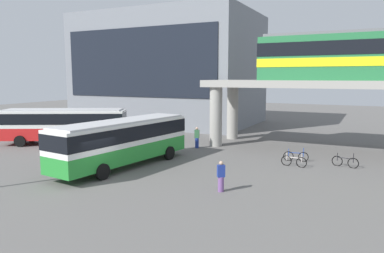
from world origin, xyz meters
TOP-DOWN VIEW (x-y plane):
  - ground_plane at (0.00, 10.00)m, footprint 120.00×120.00m
  - station_building at (-10.16, 26.89)m, footprint 22.33×15.31m
  - elevated_platform at (14.90, 15.61)m, footprint 27.94×5.88m
  - bus_main at (-0.52, 3.47)m, footprint 3.93×11.27m
  - bus_secondary at (-10.64, 8.12)m, footprint 10.95×7.41m
  - bicycle_black at (13.10, 10.13)m, footprint 1.77×0.41m
  - bicycle_silver at (9.93, 8.73)m, footprint 1.79×0.24m
  - bicycle_blue at (9.75, 10.40)m, footprint 1.77×0.38m
  - pedestrian_near_building at (1.06, 11.81)m, footprint 0.45×0.35m
  - pedestrian_waiting_near_stop at (7.51, 1.30)m, footprint 0.48×0.44m

SIDE VIEW (x-z plane):
  - ground_plane at x=0.00m, z-range 0.00..0.00m
  - bicycle_black at x=13.10m, z-range -0.16..0.88m
  - bicycle_silver at x=9.93m, z-range -0.16..0.88m
  - bicycle_blue at x=9.75m, z-range -0.16..0.88m
  - pedestrian_waiting_near_stop at x=7.51m, z-range -0.05..1.62m
  - pedestrian_near_building at x=1.06m, z-range -0.05..1.78m
  - bus_main at x=-0.52m, z-range 0.38..3.60m
  - bus_secondary at x=-10.64m, z-range 0.38..3.60m
  - elevated_platform at x=14.90m, z-range 2.02..7.86m
  - station_building at x=-10.16m, z-range 0.00..14.16m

